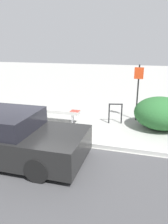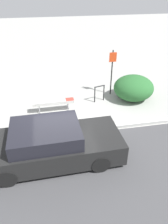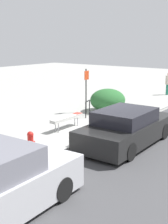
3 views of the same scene
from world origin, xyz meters
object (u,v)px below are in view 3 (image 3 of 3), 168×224
bench (67,118)px  bike_rack (88,107)px  sign_post (86,86)px  parked_car_near (127,128)px  pedestrian (168,83)px  fire_hydrant (31,142)px

bench → bike_rack: bike_rack is taller
bike_rack → sign_post: 1.35m
bike_rack → parked_car_near: size_ratio=0.18×
pedestrian → bike_rack: bearing=23.9°
pedestrian → fire_hydrant: bearing=31.7°
bike_rack → sign_post: (0.78, 0.67, 0.88)m
bike_rack → fire_hydrant: bearing=-164.1°
bench → fire_hydrant: size_ratio=2.42×
parked_car_near → bench: bearing=83.7°
bike_rack → parked_car_near: bearing=-125.0°
bike_rack → pedestrian: bearing=-4.2°
bench → parked_car_near: (-0.29, -3.08, 0.15)m
fire_hydrant → parked_car_near: parked_car_near is taller
bench → sign_post: size_ratio=0.80×
bench → parked_car_near: parked_car_near is taller
bench → parked_car_near: 3.10m
bike_rack → pedestrian: (8.66, -0.63, 0.32)m
bench → pedestrian: bearing=-1.0°
bike_rack → parked_car_near: 4.44m
fire_hydrant → pedestrian: pedestrian is taller
bench → bike_rack: bearing=13.2°
parked_car_near → pedestrian: bearing=14.0°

